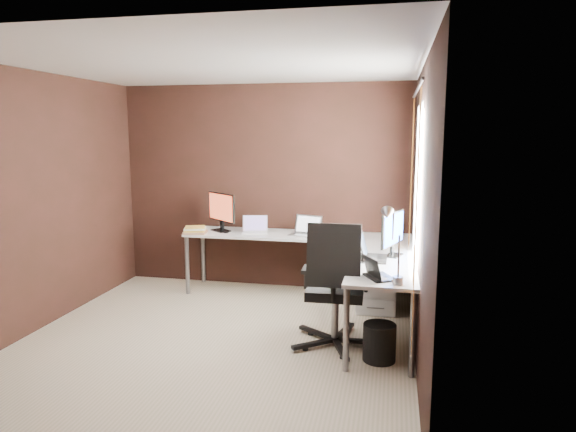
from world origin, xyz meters
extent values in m
cube|color=beige|center=(0.00, 0.00, 0.00)|extent=(3.60, 3.60, 0.00)
cube|color=white|center=(0.00, 0.00, 2.50)|extent=(3.60, 3.60, 0.00)
cube|color=black|center=(0.00, 1.80, 1.25)|extent=(3.60, 0.00, 2.50)
cube|color=black|center=(0.00, -1.80, 1.25)|extent=(3.60, 0.00, 2.50)
cube|color=black|center=(-1.80, 0.00, 1.25)|extent=(0.00, 3.60, 2.50)
cube|color=black|center=(1.80, 0.00, 1.25)|extent=(0.00, 3.60, 2.50)
cube|color=white|center=(1.79, 0.35, 1.45)|extent=(0.00, 1.00, 1.30)
cube|color=#C26E16|center=(1.75, -0.38, 1.25)|extent=(0.01, 0.35, 2.00)
cube|color=#C26E16|center=(1.75, 1.07, 1.25)|extent=(0.01, 0.35, 2.00)
cylinder|color=slate|center=(1.75, 0.35, 2.28)|extent=(0.02, 1.90, 0.02)
cube|color=silver|center=(0.48, 1.50, 0.71)|extent=(2.65, 0.60, 0.03)
cube|color=silver|center=(1.50, 0.38, 0.71)|extent=(0.60, 1.65, 0.03)
cylinder|color=slate|center=(-0.81, 1.24, 0.35)|extent=(0.05, 0.05, 0.70)
cylinder|color=slate|center=(-0.81, 1.76, 0.35)|extent=(0.05, 0.05, 0.70)
cylinder|color=slate|center=(1.24, -0.41, 0.35)|extent=(0.05, 0.05, 0.70)
cylinder|color=slate|center=(1.76, -0.41, 0.35)|extent=(0.05, 0.05, 0.70)
cylinder|color=slate|center=(1.76, 1.76, 0.35)|extent=(0.05, 0.05, 0.70)
cube|color=silver|center=(1.43, 1.15, 0.30)|extent=(0.42, 0.50, 0.60)
cube|color=black|center=(-0.47, 1.50, 0.74)|extent=(0.28, 0.26, 0.01)
cube|color=black|center=(-0.46, 1.51, 0.80)|extent=(0.06, 0.06, 0.11)
cube|color=black|center=(-0.46, 1.51, 1.02)|extent=(0.43, 0.36, 0.34)
cube|color=#E2522B|center=(-0.47, 1.50, 1.02)|extent=(0.39, 0.32, 0.31)
cube|color=black|center=(1.60, 0.62, 0.74)|extent=(0.19, 0.23, 0.01)
cube|color=black|center=(1.58, 0.63, 0.79)|extent=(0.04, 0.05, 0.09)
cube|color=black|center=(1.58, 0.63, 1.00)|extent=(0.21, 0.50, 0.32)
cube|color=#113CBE|center=(1.59, 0.62, 1.00)|extent=(0.18, 0.46, 0.29)
cube|color=silver|center=(-0.03, 1.46, 0.74)|extent=(0.33, 0.27, 0.02)
cube|color=silver|center=(-0.05, 1.54, 0.84)|extent=(0.30, 0.12, 0.18)
cube|color=slate|center=(-0.05, 1.53, 0.84)|extent=(0.26, 0.10, 0.16)
cube|color=silver|center=(0.58, 1.44, 0.74)|extent=(0.39, 0.32, 0.02)
cube|color=silver|center=(0.61, 1.52, 0.85)|extent=(0.34, 0.16, 0.21)
cube|color=silver|center=(0.60, 1.52, 0.85)|extent=(0.30, 0.13, 0.18)
cube|color=black|center=(1.41, 0.45, 0.74)|extent=(0.26, 0.37, 0.02)
cube|color=black|center=(1.31, 0.45, 0.86)|extent=(0.07, 0.36, 0.23)
cube|color=#1A2333|center=(1.32, 0.45, 0.86)|extent=(0.06, 0.32, 0.19)
cube|color=black|center=(1.49, -0.19, 0.74)|extent=(0.29, 0.33, 0.02)
cube|color=black|center=(1.42, -0.22, 0.83)|extent=(0.17, 0.26, 0.17)
cube|color=#C55E75|center=(1.43, -0.22, 0.83)|extent=(0.15, 0.23, 0.14)
cube|color=#976D51|center=(-0.72, 1.30, 0.74)|extent=(0.29, 0.24, 0.03)
cube|color=gold|center=(-0.72, 1.30, 0.77)|extent=(0.27, 0.23, 0.02)
cube|color=white|center=(-0.72, 1.30, 0.79)|extent=(0.29, 0.26, 0.02)
cube|color=gold|center=(-0.72, 1.30, 0.81)|extent=(0.28, 0.24, 0.02)
ellipsoid|color=black|center=(-0.36, 1.37, 0.74)|extent=(0.08, 0.05, 0.03)
ellipsoid|color=black|center=(0.88, 1.42, 0.75)|extent=(0.09, 0.06, 0.04)
cylinder|color=slate|center=(1.63, -0.33, 0.76)|extent=(0.08, 0.08, 0.06)
cylinder|color=slate|center=(1.63, -0.33, 0.96)|extent=(0.02, 0.02, 0.33)
cylinder|color=slate|center=(1.58, -0.30, 1.19)|extent=(0.02, 0.18, 0.25)
cone|color=slate|center=(1.53, -0.23, 1.27)|extent=(0.10, 0.13, 0.14)
cylinder|color=slate|center=(1.09, 0.10, 0.27)|extent=(0.07, 0.07, 0.41)
cube|color=black|center=(1.09, 0.10, 0.51)|extent=(0.51, 0.51, 0.09)
cube|color=black|center=(1.10, -0.13, 0.89)|extent=(0.46, 0.14, 0.54)
cylinder|color=black|center=(1.50, -0.16, 0.16)|extent=(0.28, 0.28, 0.32)
camera|label=1|loc=(1.58, -4.34, 1.91)|focal=32.00mm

